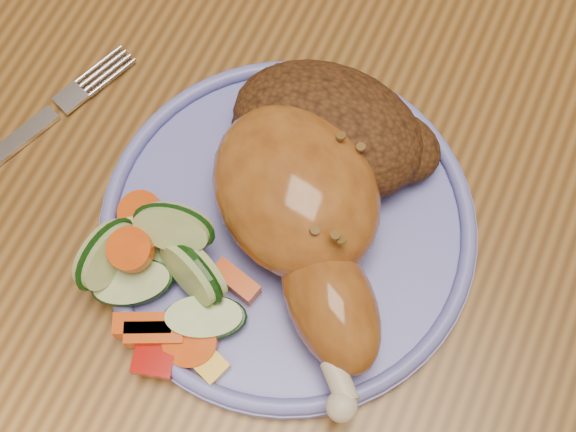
{
  "coord_description": "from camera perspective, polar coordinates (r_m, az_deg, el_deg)",
  "views": [
    {
      "loc": [
        -0.0,
        -0.24,
        1.24
      ],
      "look_at": [
        -0.08,
        -0.07,
        0.78
      ],
      "focal_mm": 50.0,
      "sensor_mm": 36.0,
      "label": 1
    }
  ],
  "objects": [
    {
      "name": "fork",
      "position": [
        0.57,
        -18.54,
        5.25
      ],
      "size": [
        0.07,
        0.15,
        0.0
      ],
      "color": "silver",
      "rests_on": "dining_table"
    },
    {
      "name": "chicken_leg",
      "position": [
        0.48,
        1.15,
        -0.04
      ],
      "size": [
        0.17,
        0.19,
        0.06
      ],
      "color": "#A25C22",
      "rests_on": "plate"
    },
    {
      "name": "dining_table",
      "position": [
        0.62,
        9.39,
        -1.03
      ],
      "size": [
        0.9,
        1.4,
        0.75
      ],
      "color": "brown",
      "rests_on": "ground"
    },
    {
      "name": "ground",
      "position": [
        1.26,
        4.69,
        -11.73
      ],
      "size": [
        4.0,
        4.0,
        0.0
      ],
      "primitive_type": "plane",
      "color": "#54371D",
      "rests_on": "ground"
    },
    {
      "name": "vegetable_pile",
      "position": [
        0.49,
        -9.06,
        -3.84
      ],
      "size": [
        0.12,
        0.11,
        0.06
      ],
      "color": "#A50A05",
      "rests_on": "plate"
    },
    {
      "name": "plate",
      "position": [
        0.51,
        0.0,
        -0.86
      ],
      "size": [
        0.24,
        0.24,
        0.01
      ],
      "primitive_type": "cylinder",
      "color": "#6B6FCF",
      "rests_on": "dining_table"
    },
    {
      "name": "plate_rim",
      "position": [
        0.5,
        0.0,
        -0.42
      ],
      "size": [
        0.24,
        0.24,
        0.01
      ],
      "primitive_type": "torus",
      "color": "#6B6FCF",
      "rests_on": "plate"
    },
    {
      "name": "rice_pilaf",
      "position": [
        0.51,
        3.13,
        6.0
      ],
      "size": [
        0.14,
        0.09,
        0.06
      ],
      "color": "#482812",
      "rests_on": "plate"
    }
  ]
}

